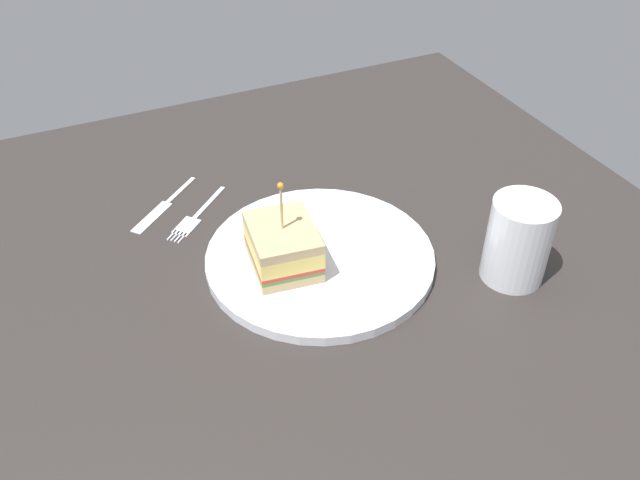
{
  "coord_description": "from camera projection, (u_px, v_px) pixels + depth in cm",
  "views": [
    {
      "loc": [
        -24.83,
        -53.99,
        50.94
      ],
      "look_at": [
        0.0,
        0.0,
        3.22
      ],
      "focal_mm": 37.71,
      "sensor_mm": 36.0,
      "label": 1
    }
  ],
  "objects": [
    {
      "name": "knife",
      "position": [
        162.0,
        207.0,
        0.86
      ],
      "size": [
        10.65,
        9.56,
        0.35
      ],
      "color": "silver",
      "rests_on": "ground_plane"
    },
    {
      "name": "sandwich_half_center",
      "position": [
        284.0,
        248.0,
        0.74
      ],
      "size": [
        8.05,
        9.49,
        11.06
      ],
      "color": "tan",
      "rests_on": "plate"
    },
    {
      "name": "plate",
      "position": [
        320.0,
        258.0,
        0.78
      ],
      "size": [
        26.46,
        26.46,
        1.22
      ],
      "primitive_type": "cylinder",
      "color": "white",
      "rests_on": "ground_plane"
    },
    {
      "name": "fork",
      "position": [
        193.0,
        219.0,
        0.84
      ],
      "size": [
        9.99,
        9.37,
        0.35
      ],
      "color": "silver",
      "rests_on": "ground_plane"
    },
    {
      "name": "ground_plane",
      "position": [
        320.0,
        268.0,
        0.79
      ],
      "size": [
        90.26,
        90.26,
        2.0
      ],
      "primitive_type": "cube",
      "color": "#2D2826"
    },
    {
      "name": "drink_glass",
      "position": [
        518.0,
        243.0,
        0.74
      ],
      "size": [
        7.07,
        7.07,
        9.9
      ],
      "color": "silver",
      "rests_on": "ground_plane"
    }
  ]
}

